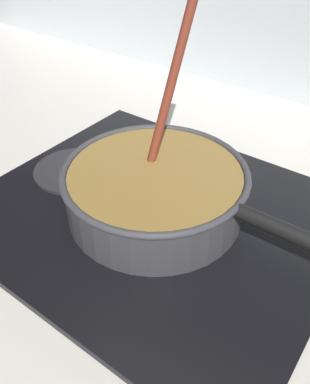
{
  "coord_description": "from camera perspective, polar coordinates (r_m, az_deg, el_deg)",
  "views": [
    {
      "loc": [
        0.28,
        -0.16,
        0.43
      ],
      "look_at": [
        -0.01,
        0.23,
        0.05
      ],
      "focal_mm": 37.48,
      "sensor_mm": 36.0,
      "label": 1
    }
  ],
  "objects": [
    {
      "name": "hob_plate",
      "position": [
        0.65,
        -0.0,
        -3.06
      ],
      "size": [
        0.56,
        0.48,
        0.01
      ],
      "primitive_type": "cube",
      "color": "black",
      "rests_on": "ground"
    },
    {
      "name": "burner_ring",
      "position": [
        0.64,
        -0.0,
        -2.39
      ],
      "size": [
        0.2,
        0.2,
        0.01
      ],
      "primitive_type": "torus",
      "color": "#592D0C",
      "rests_on": "hob_plate"
    },
    {
      "name": "ground",
      "position": [
        0.56,
        -14.31,
        -18.25
      ],
      "size": [
        2.4,
        1.6,
        0.04
      ],
      "primitive_type": "cube",
      "color": "beige"
    },
    {
      "name": "cooking_pan",
      "position": [
        0.62,
        0.09,
        0.38
      ],
      "size": [
        0.43,
        0.29,
        0.32
      ],
      "color": "#38383D",
      "rests_on": "hob_plate"
    },
    {
      "name": "spare_burner",
      "position": [
        0.75,
        -11.57,
        3.08
      ],
      "size": [
        0.14,
        0.14,
        0.01
      ],
      "primitive_type": "cylinder",
      "color": "#262628",
      "rests_on": "hob_plate"
    }
  ]
}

